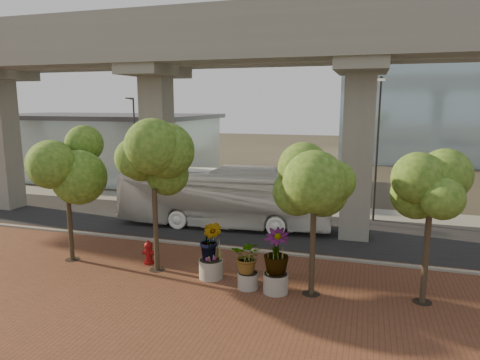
% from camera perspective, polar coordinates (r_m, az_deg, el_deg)
% --- Properties ---
extents(ground, '(160.00, 160.00, 0.00)m').
position_cam_1_polar(ground, '(24.00, 0.13, -7.79)').
color(ground, '#373128').
rests_on(ground, ground).
extents(brick_plaza, '(70.00, 13.00, 0.06)m').
position_cam_1_polar(brick_plaza, '(17.01, -7.92, -15.60)').
color(brick_plaza, brown).
rests_on(brick_plaza, ground).
extents(asphalt_road, '(90.00, 8.00, 0.04)m').
position_cam_1_polar(asphalt_road, '(25.82, 1.41, -6.43)').
color(asphalt_road, black).
rests_on(asphalt_road, ground).
extents(curb_strip, '(70.00, 0.25, 0.16)m').
position_cam_1_polar(curb_strip, '(22.16, -1.37, -9.11)').
color(curb_strip, gray).
rests_on(curb_strip, ground).
extents(far_sidewalk, '(90.00, 3.00, 0.06)m').
position_cam_1_polar(far_sidewalk, '(30.98, 4.12, -3.61)').
color(far_sidewalk, gray).
rests_on(far_sidewalk, ground).
extents(transit_viaduct, '(72.00, 5.60, 12.40)m').
position_cam_1_polar(transit_viaduct, '(24.75, 1.48, 9.91)').
color(transit_viaduct, gray).
rests_on(transit_viaduct, ground).
extents(station_pavilion, '(23.00, 13.00, 6.30)m').
position_cam_1_polar(station_pavilion, '(46.43, -18.22, 4.51)').
color(station_pavilion, silver).
rests_on(station_pavilion, ground).
extents(transit_bus, '(13.02, 3.80, 3.58)m').
position_cam_1_polar(transit_bus, '(25.91, -2.17, -2.33)').
color(transit_bus, white).
rests_on(transit_bus, ground).
extents(fire_hydrant, '(0.55, 0.50, 1.10)m').
position_cam_1_polar(fire_hydrant, '(20.54, -12.08, -9.43)').
color(fire_hydrant, maroon).
rests_on(fire_hydrant, ground).
extents(planter_front, '(1.86, 1.86, 2.04)m').
position_cam_1_polar(planter_front, '(17.32, 1.07, -10.45)').
color(planter_front, '#A9A399').
rests_on(planter_front, ground).
extents(planter_right, '(2.41, 2.41, 2.57)m').
position_cam_1_polar(planter_right, '(16.90, 4.84, -9.87)').
color(planter_right, gray).
rests_on(planter_right, ground).
extents(planter_left, '(2.29, 2.29, 2.52)m').
position_cam_1_polar(planter_left, '(18.24, -3.93, -8.42)').
color(planter_left, gray).
rests_on(planter_left, ground).
extents(street_tree_far_west, '(3.90, 3.90, 6.39)m').
position_cam_1_polar(street_tree_far_west, '(21.15, -22.22, 1.96)').
color(street_tree_far_west, '#463928').
rests_on(street_tree_far_west, ground).
extents(street_tree_near_west, '(3.69, 3.69, 6.45)m').
position_cam_1_polar(street_tree_near_west, '(18.69, -11.47, 1.99)').
color(street_tree_near_west, '#463928').
rests_on(street_tree_near_west, ground).
extents(street_tree_near_east, '(3.65, 3.65, 6.17)m').
position_cam_1_polar(street_tree_near_east, '(16.18, 9.92, -0.15)').
color(street_tree_near_east, '#463928').
rests_on(street_tree_near_east, ground).
extents(street_tree_far_east, '(3.22, 3.22, 5.99)m').
position_cam_1_polar(street_tree_far_east, '(16.70, 24.19, -0.52)').
color(street_tree_far_east, '#463928').
rests_on(street_tree_far_east, ground).
extents(streetlamp_west, '(0.39, 1.13, 7.79)m').
position_cam_1_polar(streetlamp_west, '(33.84, -13.92, 5.05)').
color(streetlamp_west, '#302F35').
rests_on(streetlamp_west, ground).
extents(streetlamp_east, '(0.44, 1.29, 8.91)m').
position_cam_1_polar(streetlamp_east, '(27.75, 17.86, 5.14)').
color(streetlamp_east, '#2E2E33').
rests_on(streetlamp_east, ground).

